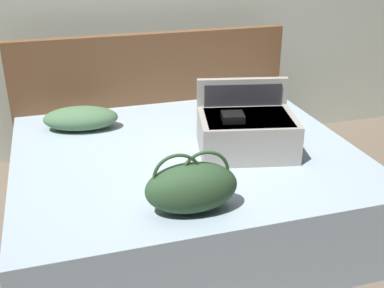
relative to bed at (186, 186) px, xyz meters
name	(u,v)px	position (x,y,z in m)	size (l,w,h in m)	color
ground_plane	(205,256)	(0.00, -0.40, -0.25)	(12.00, 12.00, 0.00)	#6B5B4C
bed	(186,186)	(0.00, 0.00, 0.00)	(2.04, 1.75, 0.49)	#99ADBC
headboard	(153,100)	(0.00, 0.91, 0.27)	(2.08, 0.08, 1.03)	brown
hard_case_large	(246,130)	(0.34, -0.11, 0.38)	(0.64, 0.55, 0.40)	gray
duffel_bag	(192,187)	(-0.16, -0.65, 0.37)	(0.46, 0.25, 0.31)	#2D4C2D
pillow_near_headboard	(81,118)	(-0.58, 0.52, 0.33)	(0.49, 0.24, 0.16)	#4C724C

